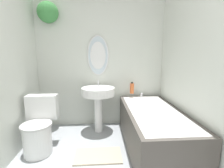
{
  "coord_description": "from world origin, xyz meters",
  "views": [
    {
      "loc": [
        -0.0,
        -0.39,
        1.28
      ],
      "look_at": [
        0.13,
        1.58,
        0.93
      ],
      "focal_mm": 26.0,
      "sensor_mm": 36.0,
      "label": 1
    }
  ],
  "objects_px": {
    "toilet": "(39,128)",
    "pedestal_sink": "(99,97)",
    "bathtub": "(153,128)",
    "shampoo_bottle": "(132,88)"
  },
  "relations": [
    {
      "from": "pedestal_sink",
      "to": "shampoo_bottle",
      "type": "distance_m",
      "value": 0.63
    },
    {
      "from": "bathtub",
      "to": "toilet",
      "type": "bearing_deg",
      "value": 179.33
    },
    {
      "from": "shampoo_bottle",
      "to": "toilet",
      "type": "bearing_deg",
      "value": -153.74
    },
    {
      "from": "toilet",
      "to": "pedestal_sink",
      "type": "bearing_deg",
      "value": 33.14
    },
    {
      "from": "pedestal_sink",
      "to": "shampoo_bottle",
      "type": "bearing_deg",
      "value": 15.71
    },
    {
      "from": "toilet",
      "to": "shampoo_bottle",
      "type": "bearing_deg",
      "value": 26.26
    },
    {
      "from": "toilet",
      "to": "pedestal_sink",
      "type": "relative_size",
      "value": 0.85
    },
    {
      "from": "toilet",
      "to": "pedestal_sink",
      "type": "xyz_separation_m",
      "value": [
        0.79,
        0.51,
        0.29
      ]
    },
    {
      "from": "toilet",
      "to": "bathtub",
      "type": "distance_m",
      "value": 1.56
    },
    {
      "from": "pedestal_sink",
      "to": "shampoo_bottle",
      "type": "relative_size",
      "value": 4.22
    }
  ]
}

